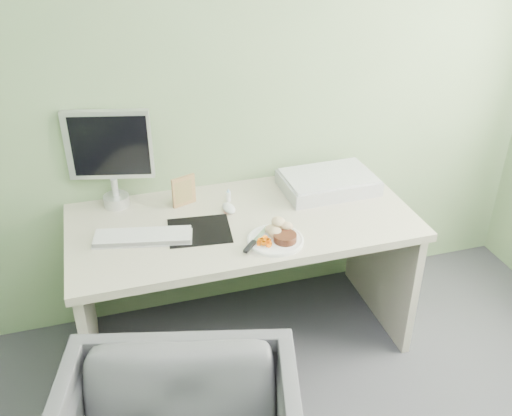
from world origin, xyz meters
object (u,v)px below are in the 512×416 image
object	(u,v)px
desk	(243,251)
plate	(275,240)
scanner	(328,183)
monitor	(110,153)

from	to	relation	value
desk	plate	size ratio (longest dim) A/B	6.46
scanner	monitor	size ratio (longest dim) A/B	0.97
scanner	monitor	distance (m)	1.08
plate	desk	bearing A→B (deg)	111.05
plate	scanner	distance (m)	0.56
desk	scanner	size ratio (longest dim) A/B	3.46
desk	plate	xyz separation A→B (m)	(0.09, -0.23, 0.19)
desk	monitor	xyz separation A→B (m)	(-0.55, 0.31, 0.45)
desk	scanner	bearing A→B (deg)	17.64
desk	monitor	bearing A→B (deg)	150.43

